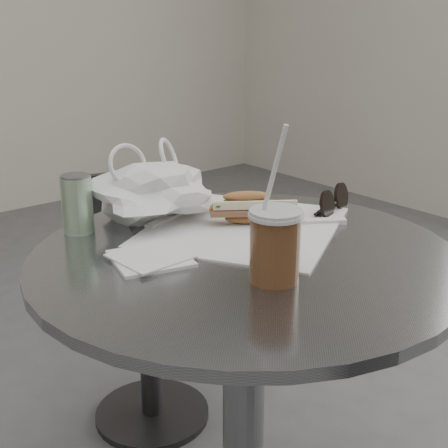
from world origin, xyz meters
TOP-DOWN VIEW (x-y plane):
  - cafe_table at (0.00, 0.20)m, footprint 0.76×0.76m
  - chair_far at (0.17, 0.82)m, footprint 0.38×0.41m
  - sandwich_paper at (0.09, 0.30)m, footprint 0.49×0.49m
  - banh_mi at (0.11, 0.31)m, footprint 0.20×0.17m
  - iced_coffee at (-0.04, 0.08)m, footprint 0.09×0.09m
  - sunglasses at (0.30, 0.25)m, footprint 0.13×0.06m
  - plastic_bag at (-0.02, 0.44)m, footprint 0.29×0.26m
  - napkin_stack at (-0.15, 0.28)m, footprint 0.15×0.15m
  - drink_can at (-0.17, 0.49)m, footprint 0.06×0.06m

SIDE VIEW (x-z plane):
  - chair_far at x=0.17m, z-range -0.04..0.67m
  - cafe_table at x=0.00m, z-range 0.10..0.84m
  - sandwich_paper at x=0.09m, z-range 0.74..0.74m
  - napkin_stack at x=-0.15m, z-range 0.74..0.75m
  - sunglasses at x=0.30m, z-range 0.73..0.79m
  - banh_mi at x=0.11m, z-range 0.74..0.81m
  - drink_can at x=-0.17m, z-range 0.74..0.85m
  - plastic_bag at x=-0.02m, z-range 0.74..0.86m
  - iced_coffee at x=-0.04m, z-range 0.68..0.93m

